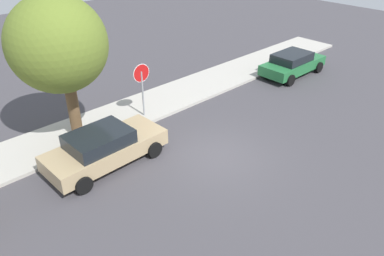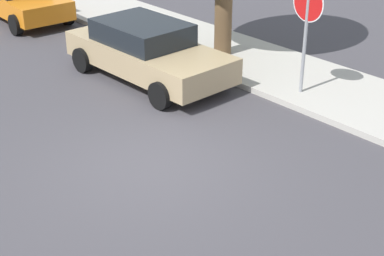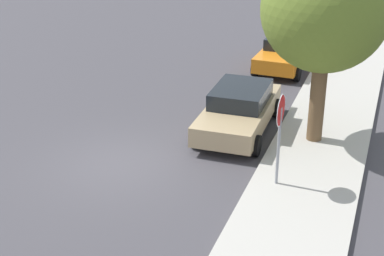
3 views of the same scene
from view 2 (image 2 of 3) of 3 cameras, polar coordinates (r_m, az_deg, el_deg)
name	(u,v)px [view 2 (image 2 of 3)]	position (r m, az deg, el deg)	size (l,w,h in m)	color
ground_plane	(152,163)	(11.04, -3.86, -3.44)	(60.00, 60.00, 0.00)	#423F44
sidewalk_curb	(325,88)	(14.44, 12.77, 3.78)	(32.00, 2.82, 0.14)	#B2ADA3
stop_sign	(307,21)	(13.40, 11.07, 10.19)	(0.84, 0.08, 2.65)	gray
parked_car_tan	(147,50)	(14.65, -4.39, 7.52)	(4.62, 2.18, 1.43)	tan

